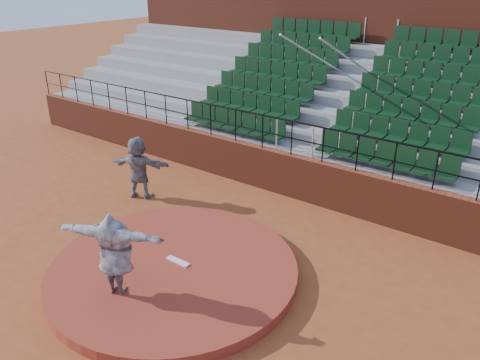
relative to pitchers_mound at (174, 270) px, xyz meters
name	(u,v)px	position (x,y,z in m)	size (l,w,h in m)	color
ground	(174,274)	(0.00, 0.00, -0.12)	(90.00, 90.00, 0.00)	#9D4A23
pitchers_mound	(174,270)	(0.00, 0.00, 0.00)	(5.50, 5.50, 0.25)	#A03724
pitching_rubber	(178,261)	(0.00, 0.15, 0.14)	(0.60, 0.15, 0.03)	white
boundary_wall	(290,175)	(0.00, 5.00, 0.53)	(24.00, 0.30, 1.30)	maroon
wall_railing	(292,131)	(0.00, 5.00, 1.90)	(24.04, 0.05, 1.03)	black
seating_deck	(345,120)	(0.00, 8.64, 1.33)	(24.00, 5.97, 4.63)	gray
press_box_facade	(393,44)	(0.00, 12.60, 3.43)	(24.00, 3.00, 7.10)	maroon
pitcher	(115,253)	(-0.26, -1.31, 1.02)	(2.21, 0.60, 1.80)	black
fielder	(139,167)	(-3.50, 2.28, 0.82)	(1.74, 0.56, 1.88)	black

